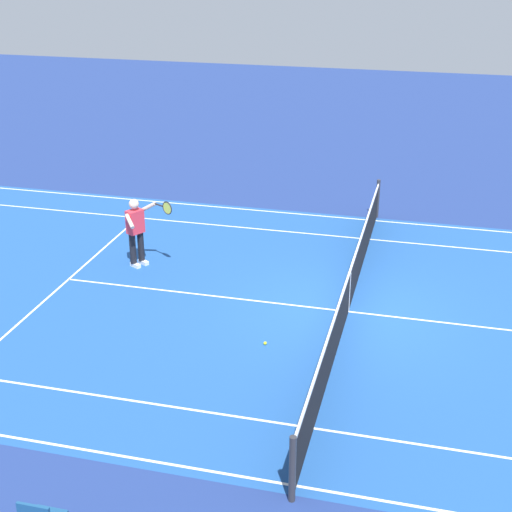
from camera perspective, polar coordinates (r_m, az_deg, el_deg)
ground_plane at (r=15.69m, az=7.06°, el=-4.25°), size 60.00×60.00×0.00m
court_slab at (r=15.69m, az=7.06°, el=-4.25°), size 24.20×11.40×0.00m
court_line_markings at (r=15.69m, az=7.06°, el=-4.24°), size 23.85×11.05×0.01m
tennis_net at (r=15.47m, az=7.15°, el=-2.64°), size 0.10×11.70×1.08m
tennis_player_near at (r=17.56m, az=-9.12°, el=2.08°), size 1.19×0.75×1.70m
tennis_ball at (r=14.37m, az=0.70°, el=-6.69°), size 0.07×0.07×0.07m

